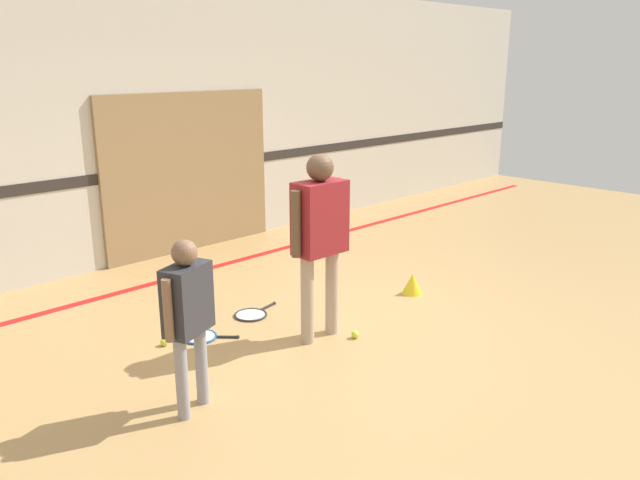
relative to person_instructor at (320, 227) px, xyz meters
The scene contains 11 objects.
ground_plane 0.99m from the person_instructor, 44.39° to the right, with size 16.00×16.00×0.00m, color tan.
wall_back 3.10m from the person_instructor, 87.40° to the left, with size 16.00×0.07×3.20m.
wall_panel 3.06m from the person_instructor, 76.64° to the left, with size 2.30×0.05×1.92m.
floor_stripe 2.39m from the person_instructor, 86.39° to the left, with size 14.40×0.10×0.01m.
person_instructor is the anchor object (origin of this frame).
person_student_left 1.45m from the person_instructor, behind, with size 0.43×0.29×1.19m.
racket_spare_on_floor 1.39m from the person_instructor, 136.31° to the left, with size 0.46×0.47×0.03m.
racket_second_spare 1.24m from the person_instructor, 98.69° to the left, with size 0.54×0.36×0.03m.
tennis_ball_near_instructor 0.98m from the person_instructor, 48.91° to the right, with size 0.07×0.07×0.07m, color #CCE038.
tennis_ball_by_spare_racket 1.60m from the person_instructor, 142.94° to the left, with size 0.07×0.07×0.07m, color #CCE038.
training_cone 1.64m from the person_instructor, ahead, with size 0.20×0.20×0.21m.
Camera 1 is at (-3.56, -3.34, 2.27)m, focal length 35.00 mm.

